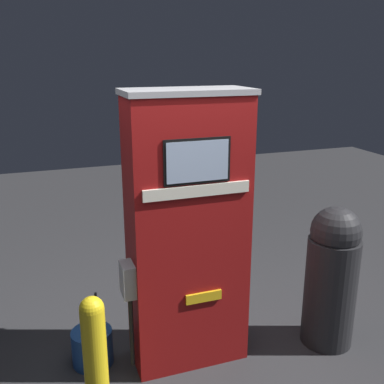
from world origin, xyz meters
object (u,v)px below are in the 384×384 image
Objects in this scene: gas_pump at (187,233)px; trash_bin at (332,275)px; safety_bollard at (95,354)px; squeegee_bucket at (92,347)px.

trash_bin is (1.17, -0.21, -0.45)m from gas_pump.
gas_pump is 2.39× the size of safety_bollard.
safety_bollard is at bearing -174.61° from trash_bin.
trash_bin is (1.95, 0.18, 0.14)m from safety_bollard.
gas_pump is 1.05m from safety_bollard.
gas_pump reaches higher than trash_bin.
trash_bin reaches higher than squeegee_bucket.
safety_bollard is 0.74× the size of trash_bin.
squeegee_bucket is at bearing 168.14° from gas_pump.
trash_bin is at bearing 5.39° from safety_bollard.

